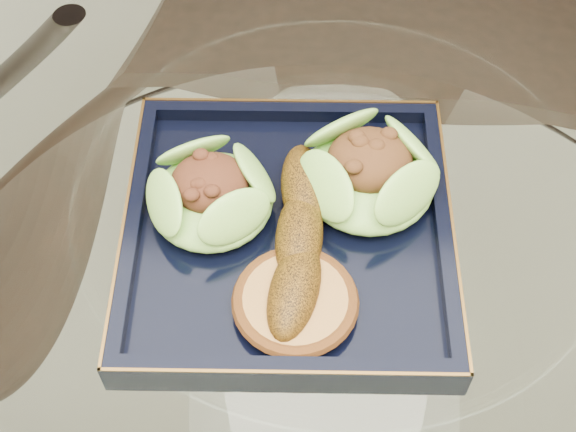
{
  "coord_description": "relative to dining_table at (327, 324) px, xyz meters",
  "views": [
    {
      "loc": [
        -0.03,
        -0.39,
        1.33
      ],
      "look_at": [
        -0.04,
        -0.01,
        0.8
      ],
      "focal_mm": 50.0,
      "sensor_mm": 36.0,
      "label": 1
    }
  ],
  "objects": [
    {
      "name": "lettuce_wrap_left",
      "position": [
        -0.1,
        0.01,
        0.2
      ],
      "size": [
        0.11,
        0.11,
        0.04
      ],
      "primitive_type": "ellipsoid",
      "rotation": [
        0.0,
        0.0,
        0.08
      ],
      "color": "#4D8C28",
      "rests_on": "navy_plate"
    },
    {
      "name": "roasted_plantain",
      "position": [
        -0.03,
        -0.03,
        0.2
      ],
      "size": [
        0.05,
        0.18,
        0.03
      ],
      "primitive_type": "ellipsoid",
      "rotation": [
        0.0,
        0.0,
        1.51
      ],
      "color": "#5D3909",
      "rests_on": "navy_plate"
    },
    {
      "name": "lettuce_wrap_right",
      "position": [
        0.03,
        0.03,
        0.2
      ],
      "size": [
        0.13,
        0.13,
        0.04
      ],
      "primitive_type": "ellipsoid",
      "rotation": [
        0.0,
        0.0,
        0.21
      ],
      "color": "#579E2E",
      "rests_on": "navy_plate"
    },
    {
      "name": "crumb_patty",
      "position": [
        -0.03,
        -0.08,
        0.19
      ],
      "size": [
        0.1,
        0.1,
        0.02
      ],
      "primitive_type": "cylinder",
      "rotation": [
        0.0,
        0.0,
        0.22
      ],
      "color": "#A36A36",
      "rests_on": "navy_plate"
    },
    {
      "name": "dining_table",
      "position": [
        0.0,
        0.0,
        0.0
      ],
      "size": [
        1.13,
        1.13,
        0.77
      ],
      "color": "white",
      "rests_on": "ground"
    },
    {
      "name": "navy_plate",
      "position": [
        -0.04,
        -0.01,
        0.17
      ],
      "size": [
        0.27,
        0.27,
        0.02
      ],
      "primitive_type": "cube",
      "rotation": [
        0.0,
        0.0,
        0.01
      ],
      "color": "black",
      "rests_on": "dining_table"
    }
  ]
}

